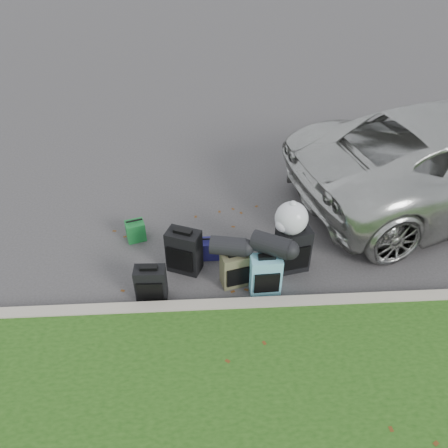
{
  "coord_description": "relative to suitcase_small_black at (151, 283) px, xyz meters",
  "views": [
    {
      "loc": [
        -0.38,
        -4.93,
        4.5
      ],
      "look_at": [
        -0.1,
        0.2,
        0.55
      ],
      "focal_mm": 35.0,
      "sensor_mm": 36.0,
      "label": 1
    }
  ],
  "objects": [
    {
      "name": "suitcase_large_black_left",
      "position": [
        0.45,
        0.54,
        0.08
      ],
      "size": [
        0.55,
        0.44,
        0.68
      ],
      "primitive_type": "cube",
      "rotation": [
        0.0,
        0.0,
        -0.39
      ],
      "color": "black",
      "rests_on": "ground"
    },
    {
      "name": "suitcase_teal",
      "position": [
        1.57,
        0.04,
        0.04
      ],
      "size": [
        0.43,
        0.27,
        0.6
      ],
      "primitive_type": "cube",
      "rotation": [
        0.0,
        0.0,
        0.04
      ],
      "color": "teal",
      "rests_on": "ground"
    },
    {
      "name": "duffel_right",
      "position": [
        1.63,
        0.15,
        0.48
      ],
      "size": [
        0.59,
        0.5,
        0.29
      ],
      "primitive_type": "cylinder",
      "rotation": [
        0.0,
        1.57,
        -0.49
      ],
      "color": "black",
      "rests_on": "suitcase_teal"
    },
    {
      "name": "curb",
      "position": [
        1.14,
        -0.31,
        -0.19
      ],
      "size": [
        120.0,
        0.18,
        0.15
      ],
      "primitive_type": "cube",
      "color": "#9E937F",
      "rests_on": "ground"
    },
    {
      "name": "suitcase_large_black_right",
      "position": [
        2.02,
        0.47,
        0.1
      ],
      "size": [
        0.52,
        0.37,
        0.71
      ],
      "primitive_type": "cube",
      "rotation": [
        0.0,
        0.0,
        0.2
      ],
      "color": "black",
      "rests_on": "ground"
    },
    {
      "name": "suitcase_small_black",
      "position": [
        0.0,
        0.0,
        0.0
      ],
      "size": [
        0.42,
        0.24,
        0.52
      ],
      "primitive_type": "cube",
      "rotation": [
        0.0,
        0.0,
        -0.03
      ],
      "color": "black",
      "rests_on": "ground"
    },
    {
      "name": "tote_green",
      "position": [
        -0.35,
        1.28,
        -0.1
      ],
      "size": [
        0.34,
        0.3,
        0.33
      ],
      "primitive_type": "cube",
      "rotation": [
        0.0,
        0.0,
        0.29
      ],
      "color": "#186D2C",
      "rests_on": "ground"
    },
    {
      "name": "suitcase_olive",
      "position": [
        1.16,
        0.21,
        0.01
      ],
      "size": [
        0.44,
        0.33,
        0.53
      ],
      "primitive_type": "cube",
      "rotation": [
        0.0,
        0.0,
        0.25
      ],
      "color": "#43412B",
      "rests_on": "ground"
    },
    {
      "name": "ground",
      "position": [
        1.14,
        0.69,
        -0.26
      ],
      "size": [
        120.0,
        120.0,
        0.0
      ],
      "primitive_type": "plane",
      "color": "#383535",
      "rests_on": "ground"
    },
    {
      "name": "trash_bag",
      "position": [
        1.94,
        0.45,
        0.68
      ],
      "size": [
        0.46,
        0.46,
        0.46
      ],
      "primitive_type": "sphere",
      "color": "silver",
      "rests_on": "suitcase_large_black_right"
    },
    {
      "name": "tote_navy",
      "position": [
        0.83,
        0.8,
        -0.11
      ],
      "size": [
        0.29,
        0.23,
        0.31
      ],
      "primitive_type": "cube",
      "rotation": [
        0.0,
        0.0,
        0.01
      ],
      "color": "navy",
      "rests_on": "ground"
    },
    {
      "name": "duffel_left",
      "position": [
        1.06,
        0.25,
        0.4
      ],
      "size": [
        0.52,
        0.35,
        0.26
      ],
      "primitive_type": "cylinder",
      "rotation": [
        0.0,
        1.57,
        -0.19
      ],
      "color": "black",
      "rests_on": "suitcase_olive"
    }
  ]
}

